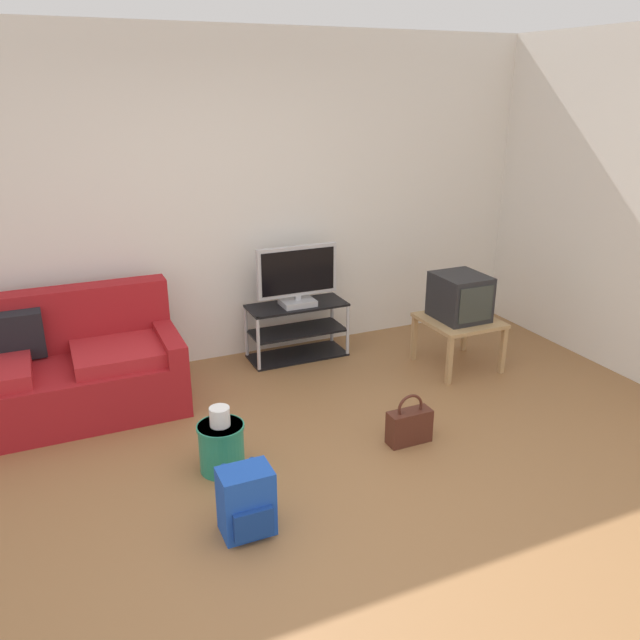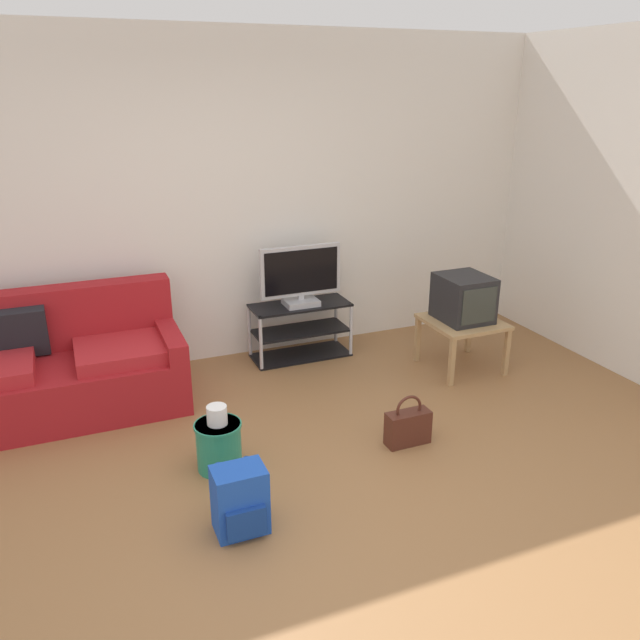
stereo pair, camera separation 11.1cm
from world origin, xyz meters
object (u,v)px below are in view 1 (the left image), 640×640
Objects in this scene: side_table at (459,325)px; flat_tv at (297,277)px; crt_tv at (460,297)px; handbag at (409,425)px; backpack at (246,502)px; cleaning_bucket at (221,444)px; couch at (53,373)px; tv_stand at (297,331)px.

flat_tv is at bearing 148.13° from side_table.
crt_tv is (1.16, -0.71, -0.12)m from flat_tv.
backpack is at bearing -161.25° from handbag.
flat_tv is 1.64× the size of cleaning_bucket.
side_table is at bearing 17.97° from backpack.
backpack is 0.63m from cleaning_bucket.
cleaning_bucket is at bearing 171.15° from handbag.
side_table is 1.65× the size of handbag.
couch reaches higher than handbag.
side_table is at bearing 41.40° from handbag.
crt_tv is (3.15, -0.48, 0.30)m from couch.
handbag is at bearing -84.92° from flat_tv.
cleaning_bucket is at bearing -127.37° from flat_tv.
flat_tv is 1.63× the size of crt_tv.
tv_stand is at bearing 147.34° from side_table.
handbag is (-1.02, -0.91, -0.49)m from crt_tv.
couch is 3.20m from crt_tv.
side_table is 1.35× the size of crt_tv.
tv_stand is 1.65m from handbag.
backpack is at bearing -118.80° from flat_tv.
cleaning_bucket is at bearing 74.38° from backpack.
tv_stand is 2.36m from backpack.
side_table is at bearing -31.87° from flat_tv.
crt_tv is at bearing 41.91° from handbag.
side_table is at bearing -32.66° from tv_stand.
backpack is (-2.29, -1.33, -0.19)m from side_table.
flat_tv is 1.88m from cleaning_bucket.
couch is at bearing 171.03° from side_table.
couch is 3.00× the size of side_table.
flat_tv is at bearing 95.08° from handbag.
cleaning_bucket is at bearing -162.62° from side_table.
flat_tv is 1.42m from side_table.
side_table is (1.16, -0.74, 0.13)m from tv_stand.
tv_stand is at bearing 95.01° from handbag.
cleaning_bucket is (0.04, 0.62, -0.00)m from backpack.
side_table is at bearing 17.38° from cleaning_bucket.
side_table is 0.25m from crt_tv.
cleaning_bucket is at bearing -53.26° from couch.
side_table is 1.38m from handbag.
flat_tv is 1.21× the size of side_table.
tv_stand is 1.21× the size of flat_tv.
flat_tv is 1.74m from handbag.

